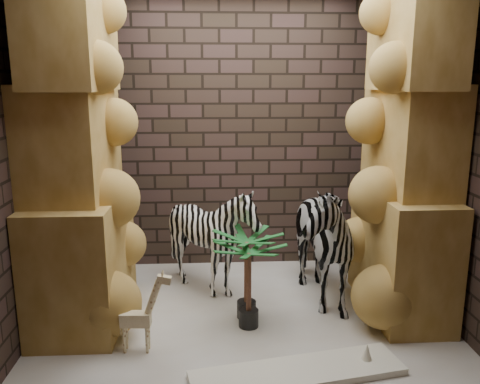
{
  "coord_description": "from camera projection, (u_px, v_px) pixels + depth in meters",
  "views": [
    {
      "loc": [
        -0.27,
        -4.13,
        2.06
      ],
      "look_at": [
        -0.03,
        0.15,
        1.08
      ],
      "focal_mm": 36.98,
      "sensor_mm": 36.0,
      "label": 1
    }
  ],
  "objects": [
    {
      "name": "wall_back",
      "position": [
        237.0,
        132.0,
        5.38
      ],
      "size": [
        3.5,
        0.0,
        3.5
      ],
      "primitive_type": "plane",
      "rotation": [
        1.57,
        0.0,
        0.0
      ],
      "color": "#2F241B",
      "rests_on": "ground"
    },
    {
      "name": "wall_front",
      "position": [
        258.0,
        176.0,
        2.94
      ],
      "size": [
        3.5,
        0.0,
        3.5
      ],
      "primitive_type": "plane",
      "rotation": [
        -1.57,
        0.0,
        0.0
      ],
      "color": "#2F241B",
      "rests_on": "ground"
    },
    {
      "name": "wall_left",
      "position": [
        32.0,
        149.0,
        4.06
      ],
      "size": [
        0.0,
        3.0,
        3.0
      ],
      "primitive_type": "plane",
      "rotation": [
        1.57,
        0.0,
        1.57
      ],
      "color": "#2F241B",
      "rests_on": "ground"
    },
    {
      "name": "giraffe_toy",
      "position": [
        135.0,
        310.0,
        3.77
      ],
      "size": [
        0.35,
        0.14,
        0.68
      ],
      "primitive_type": null,
      "rotation": [
        0.0,
        0.0,
        -0.06
      ],
      "color": "beige",
      "rests_on": "floor"
    },
    {
      "name": "palm_back",
      "position": [
        249.0,
        285.0,
        4.15
      ],
      "size": [
        0.36,
        0.36,
        0.76
      ],
      "primitive_type": null,
      "color": "#1C6627",
      "rests_on": "floor"
    },
    {
      "name": "palm_front",
      "position": [
        247.0,
        275.0,
        4.3
      ],
      "size": [
        0.36,
        0.36,
        0.8
      ],
      "primitive_type": null,
      "color": "#1C6627",
      "rests_on": "floor"
    },
    {
      "name": "rock_pillar_right",
      "position": [
        409.0,
        147.0,
        4.24
      ],
      "size": [
        0.58,
        1.25,
        3.0
      ],
      "primitive_type": null,
      "color": "tan",
      "rests_on": "floor"
    },
    {
      "name": "rock_pillar_left",
      "position": [
        75.0,
        149.0,
        4.08
      ],
      "size": [
        0.68,
        1.3,
        3.0
      ],
      "primitive_type": null,
      "color": "tan",
      "rests_on": "floor"
    },
    {
      "name": "zebra_left",
      "position": [
        212.0,
        244.0,
        4.8
      ],
      "size": [
        0.91,
        1.12,
        1.01
      ],
      "primitive_type": "imported",
      "rotation": [
        0.0,
        0.0,
        -0.01
      ],
      "color": "white",
      "rests_on": "floor"
    },
    {
      "name": "surfboard",
      "position": [
        298.0,
        373.0,
        3.51
      ],
      "size": [
        1.58,
        0.66,
        0.05
      ],
      "primitive_type": "cube",
      "rotation": [
        0.0,
        0.0,
        0.19
      ],
      "color": "white",
      "rests_on": "floor"
    },
    {
      "name": "wall_right",
      "position": [
        446.0,
        146.0,
        4.26
      ],
      "size": [
        0.0,
        3.0,
        3.0
      ],
      "primitive_type": "plane",
      "rotation": [
        1.57,
        0.0,
        -1.57
      ],
      "color": "#2F241B",
      "rests_on": "ground"
    },
    {
      "name": "zebra_right",
      "position": [
        312.0,
        228.0,
        4.61
      ],
      "size": [
        0.82,
        1.29,
        1.42
      ],
      "primitive_type": "imported",
      "rotation": [
        0.0,
        0.0,
        0.15
      ],
      "color": "white",
      "rests_on": "floor"
    },
    {
      "name": "floor",
      "position": [
        244.0,
        312.0,
        4.49
      ],
      "size": [
        3.5,
        3.5,
        0.0
      ],
      "primitive_type": "plane",
      "color": "silver",
      "rests_on": "ground"
    }
  ]
}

